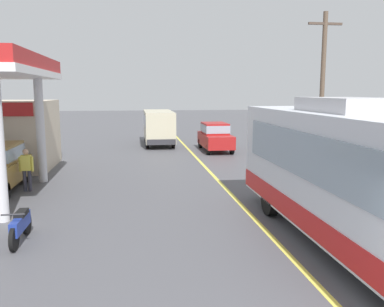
{
  "coord_description": "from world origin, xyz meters",
  "views": [
    {
      "loc": [
        -3.56,
        -4.34,
        3.83
      ],
      "look_at": [
        -1.5,
        10.0,
        1.6
      ],
      "focal_mm": 37.6,
      "sensor_mm": 36.0,
      "label": 1
    }
  ],
  "objects_px": {
    "motorcycle_parked_forecourt": "(21,225)",
    "car_trailing_behind_bus": "(215,135)",
    "coach_bus_main": "(365,184)",
    "pedestrian_near_pump": "(20,157)",
    "minibus_opposing_lane": "(158,124)",
    "pedestrian_by_shop": "(26,168)"
  },
  "relations": [
    {
      "from": "pedestrian_by_shop",
      "to": "coach_bus_main",
      "type": "bearing_deg",
      "value": -38.76
    },
    {
      "from": "motorcycle_parked_forecourt",
      "to": "pedestrian_by_shop",
      "type": "relative_size",
      "value": 1.08
    },
    {
      "from": "minibus_opposing_lane",
      "to": "motorcycle_parked_forecourt",
      "type": "bearing_deg",
      "value": -103.88
    },
    {
      "from": "minibus_opposing_lane",
      "to": "car_trailing_behind_bus",
      "type": "distance_m",
      "value": 5.12
    },
    {
      "from": "car_trailing_behind_bus",
      "to": "coach_bus_main",
      "type": "bearing_deg",
      "value": -89.82
    },
    {
      "from": "motorcycle_parked_forecourt",
      "to": "car_trailing_behind_bus",
      "type": "bearing_deg",
      "value": 61.83
    },
    {
      "from": "pedestrian_by_shop",
      "to": "car_trailing_behind_bus",
      "type": "bearing_deg",
      "value": 45.79
    },
    {
      "from": "minibus_opposing_lane",
      "to": "coach_bus_main",
      "type": "bearing_deg",
      "value": -80.46
    },
    {
      "from": "coach_bus_main",
      "to": "motorcycle_parked_forecourt",
      "type": "distance_m",
      "value": 8.54
    },
    {
      "from": "minibus_opposing_lane",
      "to": "pedestrian_by_shop",
      "type": "relative_size",
      "value": 3.69
    },
    {
      "from": "motorcycle_parked_forecourt",
      "to": "minibus_opposing_lane",
      "type": "bearing_deg",
      "value": 76.12
    },
    {
      "from": "motorcycle_parked_forecourt",
      "to": "pedestrian_near_pump",
      "type": "bearing_deg",
      "value": 104.63
    },
    {
      "from": "coach_bus_main",
      "to": "pedestrian_near_pump",
      "type": "bearing_deg",
      "value": 135.56
    },
    {
      "from": "coach_bus_main",
      "to": "minibus_opposing_lane",
      "type": "xyz_separation_m",
      "value": [
        -3.52,
        20.96,
        -0.25
      ]
    },
    {
      "from": "car_trailing_behind_bus",
      "to": "pedestrian_by_shop",
      "type": "bearing_deg",
      "value": -134.21
    },
    {
      "from": "pedestrian_near_pump",
      "to": "pedestrian_by_shop",
      "type": "xyz_separation_m",
      "value": [
        0.9,
        -2.56,
        0.0
      ]
    },
    {
      "from": "coach_bus_main",
      "to": "motorcycle_parked_forecourt",
      "type": "xyz_separation_m",
      "value": [
        -8.21,
        1.99,
        -1.28
      ]
    },
    {
      "from": "minibus_opposing_lane",
      "to": "pedestrian_by_shop",
      "type": "height_order",
      "value": "minibus_opposing_lane"
    },
    {
      "from": "car_trailing_behind_bus",
      "to": "pedestrian_near_pump",
      "type": "bearing_deg",
      "value": -145.43
    },
    {
      "from": "pedestrian_by_shop",
      "to": "car_trailing_behind_bus",
      "type": "height_order",
      "value": "car_trailing_behind_bus"
    },
    {
      "from": "pedestrian_near_pump",
      "to": "pedestrian_by_shop",
      "type": "relative_size",
      "value": 1.0
    },
    {
      "from": "minibus_opposing_lane",
      "to": "motorcycle_parked_forecourt",
      "type": "relative_size",
      "value": 3.41
    }
  ]
}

